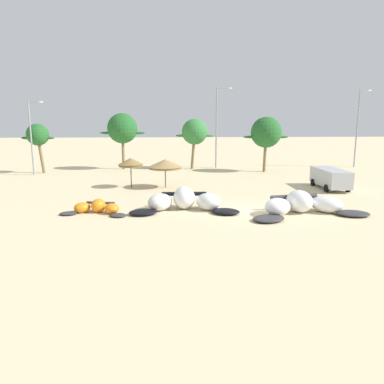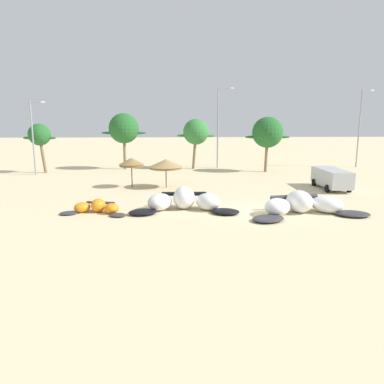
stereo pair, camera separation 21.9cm
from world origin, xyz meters
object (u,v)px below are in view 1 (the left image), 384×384
kite_left_of_center (302,205)px  palm_left_of_gap (195,132)px  palm_left (122,129)px  kite_left (184,202)px  lamppost_west (32,134)px  palm_leftmost (38,135)px  beach_umbrella_middle (165,164)px  lamppost_west_center (218,124)px  palm_center_left (266,133)px  parked_van (330,177)px  beach_umbrella_near_van (131,162)px  kite_far_left (97,208)px  lamppost_east_center (358,125)px

kite_left_of_center → palm_left_of_gap: 25.43m
palm_left → kite_left: bearing=-73.5°
lamppost_west → kite_left_of_center: bearing=-39.2°
kite_left_of_center → palm_leftmost: (-24.49, 21.68, 3.97)m
palm_left_of_gap → palm_leftmost: bearing=-171.6°
beach_umbrella_middle → lamppost_west_center: size_ratio=0.30×
palm_leftmost → palm_center_left: (27.69, -0.78, 0.29)m
parked_van → palm_left_of_gap: (-11.38, 15.54, 3.74)m
kite_left_of_center → beach_umbrella_middle: 14.09m
beach_umbrella_near_van → parked_van: size_ratio=0.52×
lamppost_west → kite_far_left: bearing=-60.5°
beach_umbrella_near_van → beach_umbrella_middle: beach_umbrella_near_van is taller
kite_left → palm_leftmost: palm_leftmost is taller
palm_leftmost → lamppost_west_center: (22.28, 3.69, 1.37)m
beach_umbrella_near_van → palm_left_of_gap: bearing=62.5°
beach_umbrella_near_van → lamppost_east_center: 32.84m
lamppost_west_center → lamppost_west: bearing=-166.5°
lamppost_east_center → kite_left: bearing=-136.9°
kite_far_left → lamppost_west: lamppost_west is taller
beach_umbrella_near_van → palm_center_left: palm_center_left is taller
kite_left_of_center → lamppost_west_center: (-2.21, 25.37, 5.34)m
beach_umbrella_near_van → palm_leftmost: bearing=138.1°
palm_leftmost → palm_left_of_gap: (19.12, 2.81, 0.28)m
kite_far_left → palm_left_of_gap: bearing=70.0°
kite_left_of_center → palm_center_left: palm_center_left is taller
lamppost_east_center → palm_center_left: bearing=-163.9°
lamppost_west_center → palm_center_left: bearing=-39.6°
palm_center_left → beach_umbrella_middle: bearing=-140.1°
palm_left → lamppost_east_center: (31.82, 0.13, 0.47)m
parked_van → palm_left_of_gap: palm_left_of_gap is taller
palm_left_of_gap → lamppost_west: lamppost_west is taller
palm_left → palm_left_of_gap: 9.41m
palm_left → lamppost_west_center: 12.59m
lamppost_west → lamppost_west_center: lamppost_west_center is taller
beach_umbrella_middle → lamppost_west: size_ratio=0.38×
palm_left → palm_center_left: size_ratio=1.07×
kite_left_of_center → lamppost_west: lamppost_west is taller
palm_leftmost → lamppost_west: bearing=-91.2°
kite_far_left → lamppost_west_center: 27.46m
kite_left_of_center → beach_umbrella_near_van: 16.64m
kite_left_of_center → beach_umbrella_middle: (-9.22, 10.52, 1.66)m
kite_left → lamppost_west_center: size_ratio=0.74×
parked_van → palm_left_of_gap: 19.62m
kite_far_left → kite_left_of_center: kite_left_of_center is taller
palm_leftmost → palm_left_of_gap: bearing=8.4°
beach_umbrella_middle → palm_center_left: 16.39m
lamppost_east_center → palm_left_of_gap: bearing=-179.0°
kite_far_left → kite_left: bearing=4.0°
palm_leftmost → palm_left_of_gap: size_ratio=0.91×
beach_umbrella_near_van → lamppost_west: lamppost_west is taller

